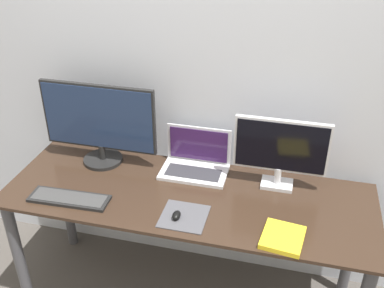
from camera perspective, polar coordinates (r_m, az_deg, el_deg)
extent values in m
cube|color=silver|center=(2.40, 1.77, 8.75)|extent=(7.00, 0.05, 2.50)
cube|color=#332319|center=(2.30, -0.59, -6.56)|extent=(1.88, 0.66, 0.02)
cylinder|color=#47474C|center=(2.69, -21.16, -13.16)|extent=(0.06, 0.06, 0.74)
cylinder|color=#47474C|center=(3.02, -15.70, -6.69)|extent=(0.06, 0.06, 0.74)
cylinder|color=#47474C|center=(2.73, 19.63, -12.01)|extent=(0.06, 0.06, 0.74)
cylinder|color=black|center=(2.61, -11.22, -1.95)|extent=(0.22, 0.22, 0.02)
cylinder|color=black|center=(2.58, -11.33, -0.99)|extent=(0.04, 0.04, 0.08)
cube|color=black|center=(2.48, -11.78, 3.37)|extent=(0.64, 0.02, 0.38)
cube|color=#1E2D4C|center=(2.47, -11.90, 3.24)|extent=(0.62, 0.01, 0.35)
cube|color=silver|center=(2.40, 10.72, -5.00)|extent=(0.16, 0.11, 0.02)
cylinder|color=silver|center=(2.37, 10.84, -3.92)|extent=(0.04, 0.04, 0.09)
cube|color=silver|center=(2.28, 11.26, -0.21)|extent=(0.47, 0.02, 0.29)
cube|color=black|center=(2.27, 11.24, -0.37)|extent=(0.45, 0.01, 0.26)
cube|color=silver|center=(2.45, 0.25, -3.63)|extent=(0.36, 0.22, 0.02)
cube|color=#2D2D33|center=(2.43, 0.15, -3.63)|extent=(0.29, 0.12, 0.00)
cube|color=silver|center=(2.48, 0.89, -0.01)|extent=(0.36, 0.01, 0.21)
cube|color=#331947|center=(2.47, 0.83, -0.12)|extent=(0.32, 0.00, 0.19)
cube|color=black|center=(2.34, -15.32, -6.71)|extent=(0.41, 0.14, 0.02)
cube|color=#383838|center=(2.33, -15.35, -6.53)|extent=(0.38, 0.11, 0.00)
cube|color=#47474C|center=(2.15, -1.02, -9.18)|extent=(0.22, 0.21, 0.00)
ellipsoid|color=black|center=(2.13, -1.93, -9.04)|extent=(0.04, 0.06, 0.03)
cube|color=yellow|center=(2.07, 11.45, -11.56)|extent=(0.20, 0.22, 0.02)
cube|color=white|center=(2.07, 11.45, -11.56)|extent=(0.20, 0.21, 0.02)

